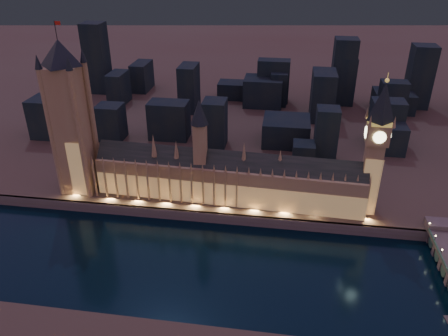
# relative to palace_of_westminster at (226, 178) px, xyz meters

# --- Properties ---
(ground_plane) EXTENTS (2000.00, 2000.00, 0.00)m
(ground_plane) POSITION_rel_palace_of_westminster_xyz_m (-5.58, -61.75, -26.37)
(ground_plane) COLOR black
(ground_plane) RESTS_ON ground
(north_bank) EXTENTS (2000.00, 960.00, 8.00)m
(north_bank) POSITION_rel_palace_of_westminster_xyz_m (-5.58, 458.25, -22.37)
(north_bank) COLOR #46352C
(north_bank) RESTS_ON ground
(embankment_wall) EXTENTS (2000.00, 2.50, 8.00)m
(embankment_wall) POSITION_rel_palace_of_westminster_xyz_m (-5.58, -20.75, -22.37)
(embankment_wall) COLOR #525042
(embankment_wall) RESTS_ON ground
(palace_of_westminster) EXTENTS (202.00, 29.52, 78.00)m
(palace_of_westminster) POSITION_rel_palace_of_westminster_xyz_m (0.00, 0.00, 0.00)
(palace_of_westminster) COLOR #94734E
(palace_of_westminster) RESTS_ON north_bank
(victoria_tower) EXTENTS (31.68, 31.68, 127.85)m
(victoria_tower) POSITION_rel_palace_of_westminster_xyz_m (-115.58, 0.17, 45.20)
(victoria_tower) COLOR #94734E
(victoria_tower) RESTS_ON north_bank
(elizabeth_tower) EXTENTS (18.00, 18.00, 101.79)m
(elizabeth_tower) POSITION_rel_palace_of_westminster_xyz_m (102.42, 0.17, 38.21)
(elizabeth_tower) COLOR #94734E
(elizabeth_tower) RESTS_ON north_bank
(city_backdrop) EXTENTS (489.83, 215.63, 86.12)m
(city_backdrop) POSITION_rel_palace_of_westminster_xyz_m (32.82, 186.72, 5.36)
(city_backdrop) COLOR black
(city_backdrop) RESTS_ON north_bank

